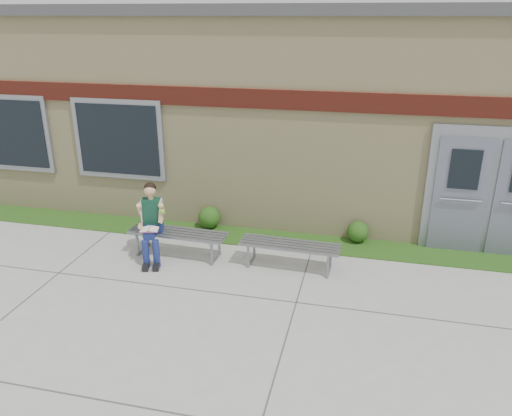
# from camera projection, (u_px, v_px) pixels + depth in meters

# --- Properties ---
(ground) EXTENTS (80.00, 80.00, 0.00)m
(ground) POSITION_uv_depth(u_px,v_px,m) (223.00, 312.00, 7.23)
(ground) COLOR #9E9E99
(ground) RESTS_ON ground
(grass_strip) EXTENTS (16.00, 0.80, 0.02)m
(grass_strip) POSITION_uv_depth(u_px,v_px,m) (262.00, 238.00, 9.58)
(grass_strip) COLOR #1C4612
(grass_strip) RESTS_ON ground
(school_building) EXTENTS (16.20, 6.22, 4.20)m
(school_building) POSITION_uv_depth(u_px,v_px,m) (293.00, 100.00, 11.89)
(school_building) COLOR beige
(school_building) RESTS_ON ground
(bench_left) EXTENTS (1.77, 0.56, 0.45)m
(bench_left) POSITION_uv_depth(u_px,v_px,m) (178.00, 237.00, 8.81)
(bench_left) COLOR gray
(bench_left) RESTS_ON ground
(bench_right) EXTENTS (1.70, 0.54, 0.44)m
(bench_right) POSITION_uv_depth(u_px,v_px,m) (290.00, 249.00, 8.39)
(bench_right) COLOR gray
(bench_right) RESTS_ON ground
(girl) EXTENTS (0.56, 0.85, 1.36)m
(girl) POSITION_uv_depth(u_px,v_px,m) (151.00, 221.00, 8.58)
(girl) COLOR navy
(girl) RESTS_ON ground
(shrub_mid) EXTENTS (0.44, 0.44, 0.44)m
(shrub_mid) POSITION_uv_depth(u_px,v_px,m) (209.00, 217.00, 9.96)
(shrub_mid) COLOR #1C4612
(shrub_mid) RESTS_ON grass_strip
(shrub_east) EXTENTS (0.40, 0.40, 0.40)m
(shrub_east) POSITION_uv_depth(u_px,v_px,m) (358.00, 232.00, 9.35)
(shrub_east) COLOR #1C4612
(shrub_east) RESTS_ON grass_strip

